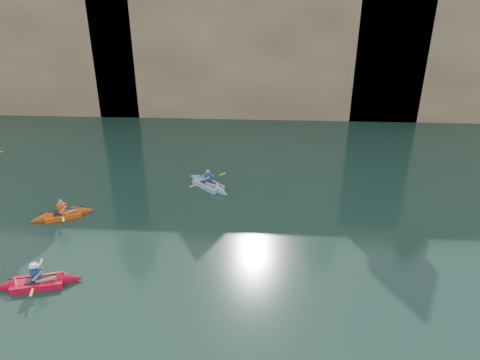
{
  "coord_description": "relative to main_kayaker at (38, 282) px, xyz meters",
  "views": [
    {
      "loc": [
        2.58,
        -12.46,
        11.76
      ],
      "look_at": [
        1.64,
        5.06,
        3.0
      ],
      "focal_mm": 35.0,
      "sensor_mm": 36.0,
      "label": 1
    }
  ],
  "objects": [
    {
      "name": "cliff",
      "position": [
        6.0,
        28.51,
        5.83
      ],
      "size": [
        70.0,
        16.0,
        12.0
      ],
      "primitive_type": "cube",
      "color": "tan",
      "rests_on": "ground"
    },
    {
      "name": "sea_cave_center",
      "position": [
        2.0,
        20.46,
        1.43
      ],
      "size": [
        3.5,
        1.0,
        3.2
      ],
      "primitive_type": "cube",
      "color": "black",
      "rests_on": "ground"
    },
    {
      "name": "kayaker_orange",
      "position": [
        -1.06,
        5.08,
        -0.03
      ],
      "size": [
        3.01,
        2.08,
        1.14
      ],
      "rotation": [
        0.0,
        0.0,
        0.45
      ],
      "color": "#EB500E",
      "rests_on": "ground"
    },
    {
      "name": "cliff_slab_center",
      "position": [
        8.0,
        21.11,
        5.53
      ],
      "size": [
        24.0,
        2.4,
        11.4
      ],
      "primitive_type": "cube",
      "color": "tan",
      "rests_on": "ground"
    },
    {
      "name": "ground",
      "position": [
        6.0,
        -1.49,
        -0.17
      ],
      "size": [
        160.0,
        160.0,
        0.0
      ],
      "primitive_type": "plane",
      "color": "black",
      "rests_on": "ground"
    },
    {
      "name": "sea_cave_east",
      "position": [
        16.0,
        20.46,
        2.08
      ],
      "size": [
        5.0,
        1.0,
        4.5
      ],
      "primitive_type": "cube",
      "color": "black",
      "rests_on": "ground"
    },
    {
      "name": "kayaker_ltblue_near",
      "position": [
        5.63,
        8.67,
        -0.01
      ],
      "size": [
        2.88,
        2.79,
        1.28
      ],
      "rotation": [
        0.0,
        0.0,
        -0.76
      ],
      "color": "#7EA8D3",
      "rests_on": "ground"
    },
    {
      "name": "main_kayaker",
      "position": [
        0.0,
        0.0,
        0.0
      ],
      "size": [
        3.48,
        2.26,
        1.26
      ],
      "rotation": [
        0.0,
        0.0,
        0.25
      ],
      "color": "red",
      "rests_on": "ground"
    }
  ]
}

